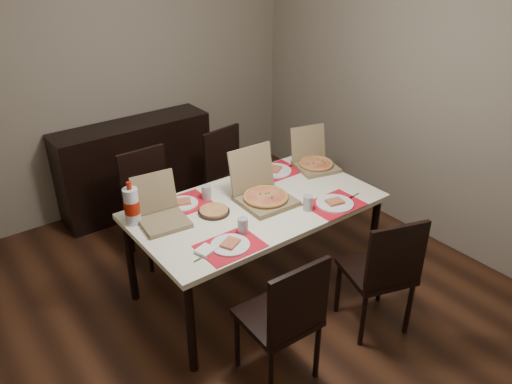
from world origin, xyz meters
TOP-DOWN VIEW (x-y plane):
  - ground at (0.00, 0.00)m, footprint 3.80×4.00m
  - room_walls at (0.00, 0.43)m, footprint 3.84×4.02m
  - sideboard at (0.00, 1.78)m, footprint 1.50×0.40m
  - dining_table at (0.18, 0.04)m, footprint 1.80×1.00m
  - chair_near_left at (-0.25, -0.81)m, footprint 0.44×0.44m
  - chair_near_right at (0.57, -0.86)m, footprint 0.53×0.53m
  - chair_far_left at (-0.23, 0.96)m, footprint 0.42×0.42m
  - chair_far_right at (0.58, 0.96)m, footprint 0.48×0.48m
  - setting_near_left at (-0.26, -0.27)m, footprint 0.47×0.30m
  - setting_near_right at (0.58, -0.30)m, footprint 0.52×0.30m
  - setting_far_left at (-0.23, 0.35)m, footprint 0.50×0.30m
  - setting_far_right at (0.58, 0.36)m, footprint 0.44×0.30m
  - napkin_loose at (0.32, -0.01)m, footprint 0.15×0.15m
  - pizza_box_center at (0.24, 0.04)m, footprint 0.39×0.42m
  - pizza_box_right at (0.95, 0.25)m, footprint 0.39×0.42m
  - pizza_box_left at (-0.49, 0.24)m, footprint 0.34×0.37m
  - faina_plate at (-0.14, 0.12)m, footprint 0.23×0.23m
  - dip_bowl at (0.22, 0.20)m, footprint 0.11×0.11m
  - soda_bottle at (-0.65, 0.33)m, footprint 0.11×0.11m

SIDE VIEW (x-z plane):
  - ground at x=0.00m, z-range -0.02..0.00m
  - sideboard at x=0.00m, z-range 0.00..0.90m
  - chair_near_left at x=-0.25m, z-range 0.05..0.98m
  - chair_near_right at x=0.57m, z-range 0.05..0.98m
  - chair_far_left at x=-0.23m, z-range 0.05..0.98m
  - chair_far_right at x=0.58m, z-range 0.05..0.98m
  - dining_table at x=0.18m, z-range 0.31..1.06m
  - napkin_loose at x=0.32m, z-range 0.75..0.77m
  - dip_bowl at x=0.22m, z-range 0.75..0.78m
  - faina_plate at x=-0.14m, z-range 0.75..0.78m
  - setting_far_right at x=0.58m, z-range 0.72..0.83m
  - setting_near_right at x=0.58m, z-range 0.72..0.83m
  - setting_near_left at x=-0.26m, z-range 0.72..0.83m
  - setting_far_left at x=-0.23m, z-range 0.72..0.83m
  - pizza_box_right at x=0.95m, z-range 0.64..0.96m
  - pizza_box_left at x=-0.49m, z-range 0.65..0.96m
  - pizza_box_center at x=0.24m, z-range 0.62..1.00m
  - soda_bottle at x=-0.65m, z-range 0.73..1.04m
  - room_walls at x=0.00m, z-range 0.42..3.04m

